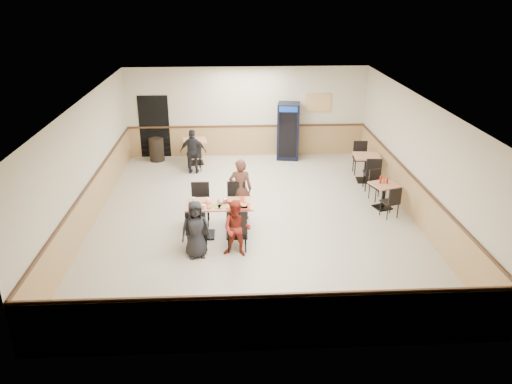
{
  "coord_description": "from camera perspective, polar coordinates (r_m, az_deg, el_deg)",
  "views": [
    {
      "loc": [
        -0.55,
        -11.42,
        5.46
      ],
      "look_at": [
        0.02,
        -0.5,
        0.89
      ],
      "focal_mm": 35.0,
      "sensor_mm": 36.0,
      "label": 1
    }
  ],
  "objects": [
    {
      "name": "side_table_far_chair_south",
      "position": [
        14.57,
        13.09,
        2.19
      ],
      "size": [
        0.51,
        0.51,
        1.02
      ],
      "primitive_type": null,
      "rotation": [
        0.0,
        0.0,
        3.06
      ],
      "color": "black",
      "rests_on": "ground"
    },
    {
      "name": "room_shell",
      "position": [
        14.97,
        6.1,
        3.51
      ],
      "size": [
        10.0,
        10.0,
        10.0
      ],
      "color": "silver",
      "rests_on": "ground"
    },
    {
      "name": "back_table_chair_lone",
      "position": [
        15.82,
        -7.1,
        4.24
      ],
      "size": [
        0.54,
        0.54,
        1.01
      ],
      "primitive_type": null,
      "rotation": [
        0.0,
        0.0,
        3.3
      ],
      "color": "black",
      "rests_on": "ground"
    },
    {
      "name": "side_table_far_chair_north",
      "position": [
        15.74,
        11.87,
        3.83
      ],
      "size": [
        0.51,
        0.51,
        1.02
      ],
      "primitive_type": null,
      "rotation": [
        0.0,
        0.0,
        -0.08
      ],
      "color": "black",
      "rests_on": "ground"
    },
    {
      "name": "pepsi_cooler",
      "position": [
        16.75,
        3.71,
        6.96
      ],
      "size": [
        0.81,
        0.82,
        1.88
      ],
      "rotation": [
        0.0,
        0.0,
        -0.16
      ],
      "color": "black",
      "rests_on": "ground"
    },
    {
      "name": "side_table_near_chair_north",
      "position": [
        13.9,
        13.76,
        0.77
      ],
      "size": [
        0.5,
        0.5,
        0.86
      ],
      "primitive_type": null,
      "rotation": [
        0.0,
        0.0,
        0.33
      ],
      "color": "black",
      "rests_on": "ground"
    },
    {
      "name": "diner_woman_left",
      "position": [
        10.7,
        -6.9,
        -4.25
      ],
      "size": [
        0.69,
        0.51,
        1.29
      ],
      "primitive_type": "imported",
      "rotation": [
        0.0,
        0.0,
        0.18
      ],
      "color": "black",
      "rests_on": "ground"
    },
    {
      "name": "trash_bin",
      "position": [
        16.94,
        -11.29,
        4.77
      ],
      "size": [
        0.48,
        0.48,
        0.76
      ],
      "primitive_type": "cylinder",
      "color": "black",
      "rests_on": "ground"
    },
    {
      "name": "ground",
      "position": [
        12.67,
        -0.23,
        -2.86
      ],
      "size": [
        10.0,
        10.0,
        0.0
      ],
      "primitive_type": "plane",
      "color": "beige",
      "rests_on": "ground"
    },
    {
      "name": "main_chairs",
      "position": [
        11.57,
        -4.41,
        -2.68
      ],
      "size": [
        1.37,
        1.81,
        1.04
      ],
      "rotation": [
        0.0,
        0.0,
        -0.01
      ],
      "color": "black",
      "rests_on": "ground"
    },
    {
      "name": "tabletop_clutter",
      "position": [
        11.35,
        -3.92,
        -1.38
      ],
      "size": [
        1.38,
        0.72,
        0.12
      ],
      "rotation": [
        0.0,
        0.0,
        -0.01
      ],
      "color": "red",
      "rests_on": "main_table"
    },
    {
      "name": "back_table",
      "position": [
        16.42,
        -6.96,
        5.03
      ],
      "size": [
        0.85,
        0.85,
        0.8
      ],
      "rotation": [
        0.0,
        0.0,
        0.16
      ],
      "color": "black",
      "rests_on": "ground"
    },
    {
      "name": "main_table",
      "position": [
        11.55,
        -4.14,
        -2.56
      ],
      "size": [
        1.54,
        0.78,
        0.82
      ],
      "rotation": [
        0.0,
        0.0,
        -0.01
      ],
      "color": "black",
      "rests_on": "ground"
    },
    {
      "name": "side_table_far",
      "position": [
        15.14,
        12.47,
        3.13
      ],
      "size": [
        0.81,
        0.81,
        0.8
      ],
      "rotation": [
        0.0,
        0.0,
        -0.08
      ],
      "color": "black",
      "rests_on": "ground"
    },
    {
      "name": "side_table_near",
      "position": [
        13.41,
        14.39,
        -0.01
      ],
      "size": [
        0.8,
        0.8,
        0.68
      ],
      "rotation": [
        0.0,
        0.0,
        0.33
      ],
      "color": "black",
      "rests_on": "ground"
    },
    {
      "name": "diner_woman_right",
      "position": [
        10.67,
        -2.19,
        -4.21
      ],
      "size": [
        0.72,
        0.62,
        1.28
      ],
      "primitive_type": "imported",
      "rotation": [
        0.0,
        0.0,
        -0.24
      ],
      "color": "maroon",
      "rests_on": "ground"
    },
    {
      "name": "side_table_near_chair_south",
      "position": [
        12.95,
        15.05,
        -1.02
      ],
      "size": [
        0.5,
        0.5,
        0.86
      ],
      "primitive_type": null,
      "rotation": [
        0.0,
        0.0,
        3.47
      ],
      "color": "black",
      "rests_on": "ground"
    },
    {
      "name": "lone_diner",
      "position": [
        15.51,
        -7.19,
        4.59
      ],
      "size": [
        0.84,
        0.41,
        1.39
      ],
      "primitive_type": "imported",
      "rotation": [
        0.0,
        0.0,
        3.05
      ],
      "color": "black",
      "rests_on": "ground"
    },
    {
      "name": "condiment_caddy",
      "position": [
        13.33,
        14.33,
        1.32
      ],
      "size": [
        0.23,
        0.06,
        0.2
      ],
      "color": "red",
      "rests_on": "side_table_near"
    },
    {
      "name": "diner_man_opposite",
      "position": [
        12.31,
        -1.78,
        0.32
      ],
      "size": [
        0.6,
        0.42,
        1.57
      ],
      "primitive_type": "imported",
      "rotation": [
        0.0,
        0.0,
        3.07
      ],
      "color": "#573125",
      "rests_on": "ground"
    }
  ]
}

